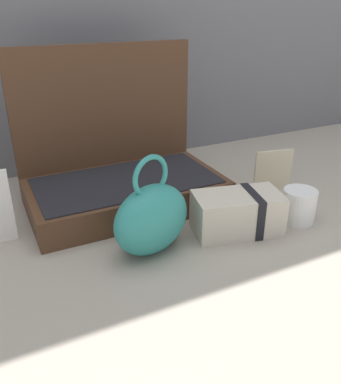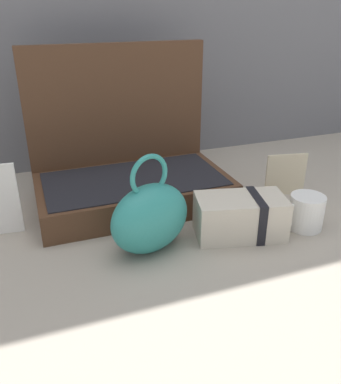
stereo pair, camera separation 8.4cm
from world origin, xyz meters
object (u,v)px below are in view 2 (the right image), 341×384
object	(u,v)px
cream_toiletry_bag	(241,216)
open_suitcase	(129,168)
coffee_mug	(305,212)
teal_pouch_handbag	(150,217)
poster_card_right	(286,175)

from	to	relation	value
cream_toiletry_bag	open_suitcase	bearing A→B (deg)	124.20
cream_toiletry_bag	coffee_mug	world-z (taller)	cream_toiletry_bag
coffee_mug	teal_pouch_handbag	bearing A→B (deg)	174.40
cream_toiletry_bag	teal_pouch_handbag	bearing A→B (deg)	176.85
open_suitcase	cream_toiletry_bag	size ratio (longest dim) A/B	2.24
open_suitcase	poster_card_right	xyz separation A→B (m)	(0.43, -0.13, -0.03)
teal_pouch_handbag	cream_toiletry_bag	distance (m)	0.23
open_suitcase	poster_card_right	size ratio (longest dim) A/B	4.16
open_suitcase	cream_toiletry_bag	distance (m)	0.35
open_suitcase	cream_toiletry_bag	world-z (taller)	open_suitcase
open_suitcase	coffee_mug	bearing A→B (deg)	-41.11
open_suitcase	teal_pouch_handbag	xyz separation A→B (m)	(-0.03, -0.28, -0.01)
coffee_mug	poster_card_right	distance (m)	0.20
teal_pouch_handbag	poster_card_right	xyz separation A→B (m)	(0.45, 0.14, -0.02)
coffee_mug	poster_card_right	world-z (taller)	poster_card_right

